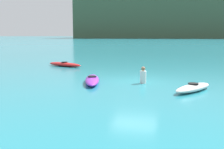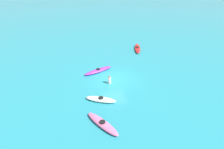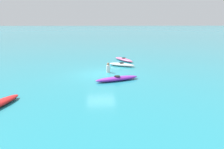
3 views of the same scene
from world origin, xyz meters
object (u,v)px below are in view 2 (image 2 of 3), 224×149
person_near_shore (109,80)px  kayak_purple (98,70)px  kayak_pink (102,124)px  kayak_red (137,48)px  kayak_white (101,99)px

person_near_shore → kayak_purple: bearing=-168.7°
person_near_shore → kayak_pink: bearing=-22.2°
kayak_pink → kayak_red: 15.16m
kayak_white → kayak_purple: (-5.11, 1.02, -0.00)m
kayak_purple → kayak_pink: 8.12m
kayak_white → kayak_red: 12.51m
kayak_purple → kayak_red: (-4.55, 6.93, 0.00)m
kayak_pink → kayak_red: size_ratio=0.93×
kayak_purple → person_near_shore: size_ratio=3.99×
kayak_white → kayak_pink: same height
kayak_white → kayak_purple: 5.22m
kayak_red → person_near_shore: person_near_shore is taller
kayak_white → kayak_pink: 2.91m
kayak_white → kayak_pink: (2.84, -0.62, -0.00)m
kayak_white → kayak_purple: size_ratio=0.78×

